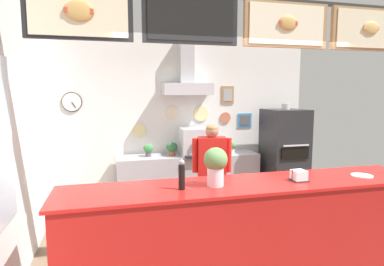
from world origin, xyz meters
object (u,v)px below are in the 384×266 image
potted_basil (232,146)px  potted_rosemary (172,148)px  pepper_grinder (182,175)px  basil_vase (216,165)px  espresso_machine (197,142)px  shop_worker (212,176)px  condiment_plate (362,176)px  napkin_holder (299,176)px  potted_sage (148,149)px  pizza_oven (284,157)px

potted_basil → potted_rosemary: size_ratio=0.97×
pepper_grinder → basil_vase: 0.34m
espresso_machine → basil_vase: size_ratio=1.56×
potted_basil → pepper_grinder: bearing=-119.8°
shop_worker → condiment_plate: size_ratio=7.11×
potted_basil → condiment_plate: potted_basil is taller
pepper_grinder → condiment_plate: (1.92, 0.00, -0.13)m
potted_rosemary → pepper_grinder: 2.59m
potted_rosemary → napkin_holder: napkin_holder is taller
potted_sage → condiment_plate: size_ratio=0.96×
shop_worker → condiment_plate: shop_worker is taller
napkin_holder → espresso_machine: bearing=98.5°
pizza_oven → potted_basil: pizza_oven is taller
basil_vase → potted_rosemary: bearing=88.7°
shop_worker → pepper_grinder: bearing=74.2°
espresso_machine → napkin_holder: espresso_machine is taller
shop_worker → potted_basil: size_ratio=6.99×
condiment_plate → potted_sage: bearing=126.9°
potted_rosemary → espresso_machine: bearing=-5.1°
condiment_plate → napkin_holder: napkin_holder is taller
potted_rosemary → pepper_grinder: (-0.39, -2.56, 0.20)m
basil_vase → shop_worker: bearing=73.7°
shop_worker → potted_basil: shop_worker is taller
pepper_grinder → napkin_holder: (1.18, 0.01, -0.09)m
espresso_machine → potted_basil: (0.64, 0.00, -0.10)m
pizza_oven → basil_vase: pizza_oven is taller
pizza_oven → potted_sage: size_ratio=8.61×
shop_worker → potted_rosemary: (-0.34, 1.16, 0.21)m
potted_basil → condiment_plate: size_ratio=1.02×
shop_worker → basil_vase: shop_worker is taller
potted_basil → potted_sage: potted_basil is taller
pizza_oven → shop_worker: pizza_oven is taller
espresso_machine → pepper_grinder: (-0.81, -2.52, 0.10)m
pizza_oven → potted_rosemary: 1.97m
potted_basil → napkin_holder: (-0.26, -2.51, 0.11)m
potted_sage → pepper_grinder: (0.01, -2.56, 0.21)m
condiment_plate → napkin_holder: bearing=179.4°
potted_rosemary → condiment_plate: potted_rosemary is taller
shop_worker → napkin_holder: shop_worker is taller
shop_worker → potted_sage: (-0.74, 1.17, 0.20)m
potted_rosemary → condiment_plate: bearing=-59.1°
pizza_oven → potted_basil: (-0.89, 0.25, 0.19)m
napkin_holder → basil_vase: 0.87m
potted_basil → potted_rosemary: potted_rosemary is taller
shop_worker → basil_vase: (-0.40, -1.36, 0.46)m
condiment_plate → shop_worker: bearing=130.4°
espresso_machine → pepper_grinder: 2.65m
pizza_oven → napkin_holder: (-1.15, -2.27, 0.30)m
potted_sage → espresso_machine: bearing=-3.2°
condiment_plate → basil_vase: (-1.59, 0.04, 0.19)m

